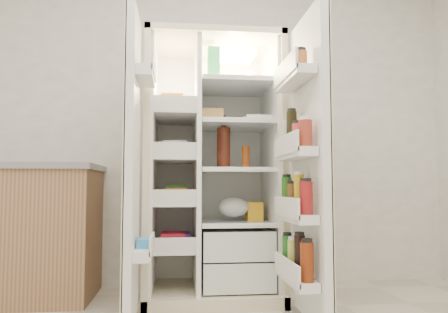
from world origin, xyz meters
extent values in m
cube|color=white|center=(0.00, 2.00, 1.35)|extent=(4.00, 0.02, 2.70)
cube|color=beige|center=(0.05, 1.93, 0.90)|extent=(0.92, 0.04, 1.80)
cube|color=beige|center=(-0.39, 1.60, 0.90)|extent=(0.04, 0.70, 1.80)
cube|color=beige|center=(0.49, 1.60, 0.90)|extent=(0.04, 0.70, 1.80)
cube|color=beige|center=(0.05, 1.60, 1.78)|extent=(0.92, 0.70, 0.04)
cube|color=beige|center=(0.05, 1.60, 0.04)|extent=(0.92, 0.70, 0.08)
cube|color=white|center=(0.05, 1.90, 0.92)|extent=(0.84, 0.02, 1.68)
cube|color=white|center=(-0.36, 1.60, 0.92)|extent=(0.02, 0.62, 1.68)
cube|color=white|center=(0.46, 1.60, 0.92)|extent=(0.02, 0.62, 1.68)
cube|color=white|center=(-0.06, 1.60, 0.92)|extent=(0.03, 0.62, 1.68)
cube|color=silver|center=(0.20, 1.58, 0.18)|extent=(0.47, 0.52, 0.19)
cube|color=silver|center=(0.20, 1.58, 0.39)|extent=(0.47, 0.52, 0.19)
cube|color=#FFD18C|center=(0.20, 1.65, 1.72)|extent=(0.30, 0.30, 0.02)
cube|color=silver|center=(-0.22, 1.60, 0.35)|extent=(0.28, 0.58, 0.02)
cube|color=silver|center=(-0.22, 1.60, 0.65)|extent=(0.28, 0.58, 0.02)
cube|color=silver|center=(-0.22, 1.60, 0.95)|extent=(0.28, 0.58, 0.02)
cube|color=silver|center=(-0.22, 1.60, 1.25)|extent=(0.28, 0.58, 0.02)
cube|color=white|center=(0.20, 1.60, 0.52)|extent=(0.49, 0.58, 0.01)
cube|color=white|center=(0.20, 1.60, 0.88)|extent=(0.49, 0.58, 0.01)
cube|color=white|center=(0.20, 1.60, 1.20)|extent=(0.49, 0.58, 0.02)
cube|color=white|center=(0.20, 1.60, 1.48)|extent=(0.49, 0.58, 0.02)
cube|color=red|center=(-0.22, 1.60, 0.41)|extent=(0.16, 0.20, 0.10)
cube|color=#22802B|center=(-0.22, 1.60, 0.72)|extent=(0.14, 0.18, 0.12)
cube|color=white|center=(-0.22, 1.60, 0.99)|extent=(0.20, 0.22, 0.07)
cube|color=#C38E20|center=(-0.22, 1.60, 1.33)|extent=(0.15, 0.16, 0.14)
cube|color=#5D3195|center=(-0.22, 1.60, 0.40)|extent=(0.18, 0.20, 0.09)
cube|color=#D95126|center=(-0.22, 1.60, 0.71)|extent=(0.14, 0.18, 0.10)
cube|color=white|center=(-0.22, 1.60, 1.02)|extent=(0.16, 0.16, 0.12)
sphere|color=orange|center=(0.08, 1.50, 0.12)|extent=(0.07, 0.07, 0.07)
sphere|color=orange|center=(0.17, 1.54, 0.12)|extent=(0.07, 0.07, 0.07)
sphere|color=orange|center=(0.27, 1.50, 0.12)|extent=(0.07, 0.07, 0.07)
sphere|color=orange|center=(0.13, 1.64, 0.12)|extent=(0.07, 0.07, 0.07)
sphere|color=orange|center=(0.23, 1.62, 0.12)|extent=(0.07, 0.07, 0.07)
sphere|color=orange|center=(0.33, 1.58, 0.12)|extent=(0.07, 0.07, 0.07)
sphere|color=orange|center=(0.05, 1.58, 0.12)|extent=(0.07, 0.07, 0.07)
sphere|color=orange|center=(0.29, 1.64, 0.12)|extent=(0.07, 0.07, 0.07)
ellipsoid|color=#426A23|center=(0.20, 1.60, 0.40)|extent=(0.26, 0.24, 0.11)
cylinder|color=#4D1C10|center=(0.12, 1.55, 1.03)|extent=(0.09, 0.09, 0.29)
cylinder|color=#81360E|center=(0.27, 1.52, 0.97)|extent=(0.06, 0.06, 0.16)
cube|color=#227E4A|center=(0.05, 1.49, 1.61)|extent=(0.08, 0.08, 0.24)
cylinder|color=silver|center=(0.34, 1.59, 1.54)|extent=(0.11, 0.11, 0.10)
cylinder|color=olive|center=(0.21, 1.71, 1.53)|extent=(0.07, 0.07, 0.09)
cube|color=white|center=(0.38, 1.50, 1.23)|extent=(0.22, 0.09, 0.05)
cube|color=tan|center=(0.03, 1.52, 1.26)|extent=(0.16, 0.09, 0.10)
ellipsoid|color=silver|center=(0.20, 1.59, 0.60)|extent=(0.21, 0.19, 0.14)
cube|color=yellow|center=(0.35, 1.62, 0.59)|extent=(0.11, 0.13, 0.13)
cube|color=white|center=(-0.45, 1.05, 0.90)|extent=(0.05, 0.40, 1.72)
cube|color=beige|center=(-0.48, 1.05, 0.90)|extent=(0.01, 0.40, 1.72)
cube|color=white|center=(-0.38, 1.05, 0.40)|extent=(0.09, 0.32, 0.06)
cube|color=white|center=(-0.38, 1.05, 1.40)|extent=(0.09, 0.32, 0.06)
cube|color=#338CCC|center=(-0.38, 1.05, 0.43)|extent=(0.07, 0.12, 0.10)
cube|color=white|center=(0.55, 0.96, 0.90)|extent=(0.05, 0.58, 1.72)
cube|color=beige|center=(0.57, 0.96, 0.90)|extent=(0.01, 0.58, 1.72)
cube|color=white|center=(0.46, 0.96, 0.26)|extent=(0.11, 0.50, 0.05)
cube|color=white|center=(0.46, 0.96, 0.60)|extent=(0.11, 0.50, 0.05)
cube|color=white|center=(0.46, 0.96, 0.95)|extent=(0.11, 0.50, 0.05)
cube|color=white|center=(0.46, 0.96, 1.38)|extent=(0.11, 0.50, 0.05)
cylinder|color=maroon|center=(0.46, 0.76, 0.39)|extent=(0.07, 0.07, 0.20)
cylinder|color=black|center=(0.46, 0.89, 0.40)|extent=(0.06, 0.06, 0.22)
cylinder|color=gold|center=(0.46, 1.02, 0.38)|extent=(0.06, 0.06, 0.18)
cylinder|color=#236622|center=(0.46, 1.15, 0.38)|extent=(0.06, 0.06, 0.19)
cylinder|color=maroon|center=(0.46, 0.76, 0.71)|extent=(0.07, 0.07, 0.17)
cylinder|color=#B99915|center=(0.46, 0.89, 0.73)|extent=(0.06, 0.06, 0.21)
cylinder|color=brown|center=(0.46, 1.02, 0.70)|extent=(0.07, 0.07, 0.16)
cylinder|color=#1F6016|center=(0.46, 1.15, 0.72)|extent=(0.06, 0.06, 0.20)
cylinder|color=maroon|center=(0.46, 0.76, 1.04)|extent=(0.07, 0.07, 0.14)
cylinder|color=#CC343B|center=(0.46, 0.89, 1.04)|extent=(0.07, 0.07, 0.14)
cylinder|color=black|center=(0.46, 1.02, 1.09)|extent=(0.06, 0.06, 0.23)
cylinder|color=beige|center=(0.46, 1.15, 1.06)|extent=(0.06, 0.06, 0.18)
cylinder|color=#985426|center=(0.46, 0.84, 1.45)|extent=(0.08, 0.08, 0.10)
cube|color=#A27851|center=(-1.38, 1.70, 0.44)|extent=(1.23, 0.63, 0.88)
cube|color=gray|center=(-1.38, 1.70, 0.90)|extent=(1.27, 0.68, 0.04)
camera|label=1|loc=(-0.20, -1.37, 0.77)|focal=34.00mm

